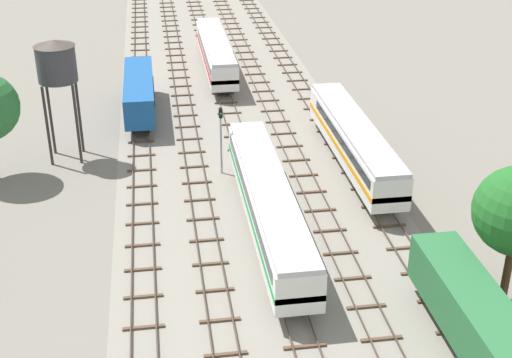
{
  "coord_description": "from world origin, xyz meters",
  "views": [
    {
      "loc": [
        -7.24,
        -1.56,
        25.68
      ],
      "look_at": [
        0.0,
        46.59,
        1.5
      ],
      "focal_mm": 49.73,
      "sensor_mm": 36.0,
      "label": 1
    }
  ],
  "objects": [
    {
      "name": "freight_boxcar_far_left_midfar",
      "position": [
        -8.76,
        65.63,
        2.45
      ],
      "size": [
        2.87,
        14.0,
        3.6
      ],
      "color": "#194C8C",
      "rests_on": "ground"
    },
    {
      "name": "water_tower",
      "position": [
        -15.05,
        56.12,
        8.49
      ],
      "size": [
        3.39,
        3.39,
        10.43
      ],
      "color": "#2D2826",
      "rests_on": "ground"
    },
    {
      "name": "signal_post_nearest",
      "position": [
        -2.19,
        51.06,
        3.7
      ],
      "size": [
        0.28,
        0.47,
        5.87
      ],
      "color": "gray",
      "rests_on": "ground"
    },
    {
      "name": "diesel_railcar_centre_left_far",
      "position": [
        0.0,
        77.78,
        2.6
      ],
      "size": [
        2.96,
        20.5,
        3.8
      ],
      "color": "white",
      "rests_on": "ground"
    },
    {
      "name": "track_centre",
      "position": [
        4.39,
        57.0,
        0.14
      ],
      "size": [
        2.4,
        126.0,
        0.29
      ],
      "color": "#47382D",
      "rests_on": "ground"
    },
    {
      "name": "track_centre_left",
      "position": [
        0.0,
        57.0,
        0.14
      ],
      "size": [
        2.4,
        126.0,
        0.29
      ],
      "color": "#47382D",
      "rests_on": "ground"
    },
    {
      "name": "track_far_left",
      "position": [
        -8.77,
        57.0,
        0.14
      ],
      "size": [
        2.4,
        126.0,
        0.29
      ],
      "color": "#47382D",
      "rests_on": "ground"
    },
    {
      "name": "track_centre_right",
      "position": [
        8.77,
        57.0,
        0.14
      ],
      "size": [
        2.4,
        126.0,
        0.29
      ],
      "color": "#47382D",
      "rests_on": "ground"
    },
    {
      "name": "ground_plane",
      "position": [
        0.0,
        56.0,
        0.0
      ],
      "size": [
        480.0,
        480.0,
        0.0
      ],
      "primitive_type": "plane",
      "color": "slate"
    },
    {
      "name": "freight_boxcar_centre_right_nearest",
      "position": [
        8.78,
        26.08,
        2.45
      ],
      "size": [
        2.87,
        14.0,
        3.6
      ],
      "color": "#286638",
      "rests_on": "ground"
    },
    {
      "name": "passenger_coach_centre_left_near",
      "position": [
        0.0,
        40.87,
        2.61
      ],
      "size": [
        2.96,
        22.0,
        3.8
      ],
      "color": "white",
      "rests_on": "ground"
    },
    {
      "name": "diesel_railcar_centre_right_mid",
      "position": [
        8.77,
        50.49,
        2.6
      ],
      "size": [
        2.96,
        20.5,
        3.8
      ],
      "color": "white",
      "rests_on": "ground"
    },
    {
      "name": "ballast_bed",
      "position": [
        0.0,
        56.0,
        0.0
      ],
      "size": [
        21.54,
        176.0,
        0.01
      ],
      "primitive_type": "cube",
      "color": "gray",
      "rests_on": "ground"
    },
    {
      "name": "track_left",
      "position": [
        -4.39,
        57.0,
        0.14
      ],
      "size": [
        2.4,
        126.0,
        0.29
      ],
      "color": "#47382D",
      "rests_on": "ground"
    }
  ]
}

